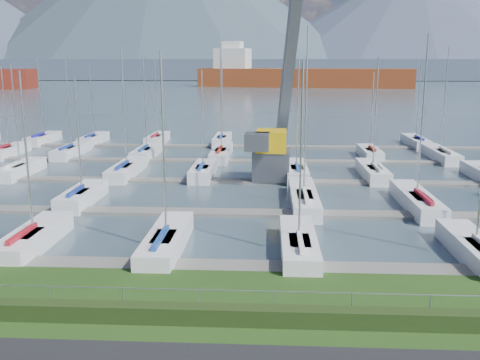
{
  "coord_description": "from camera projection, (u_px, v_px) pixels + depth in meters",
  "views": [
    {
      "loc": [
        1.69,
        -19.46,
        9.93
      ],
      "look_at": [
        0.0,
        12.0,
        3.0
      ],
      "focal_mm": 40.0,
      "sensor_mm": 36.0,
      "label": 1
    }
  ],
  "objects": [
    {
      "name": "docks",
      "position": [
        249.0,
        182.0,
        46.6
      ],
      "size": [
        90.0,
        41.6,
        0.25
      ],
      "color": "slate",
      "rests_on": "water"
    },
    {
      "name": "crane",
      "position": [
        277.0,
        116.0,
        47.17
      ],
      "size": [
        5.32,
        13.26,
        22.35
      ],
      "rotation": [
        0.0,
        0.0,
        -0.03
      ],
      "color": "#5B5D63",
      "rests_on": "water"
    },
    {
      "name": "hedge",
      "position": [
        223.0,
        315.0,
        20.73
      ],
      "size": [
        80.0,
        0.7,
        0.7
      ],
      "primitive_type": "cube",
      "color": "#233613",
      "rests_on": "grass"
    },
    {
      "name": "mountains",
      "position": [
        277.0,
        13.0,
        405.4
      ],
      "size": [
        1190.0,
        360.0,
        115.0
      ],
      "color": "#434F62",
      "rests_on": "water"
    },
    {
      "name": "path",
      "position": [
        217.0,
        359.0,
        18.27
      ],
      "size": [
        160.0,
        2.0,
        0.04
      ],
      "primitive_type": "cube",
      "color": "black",
      "rests_on": "grass"
    },
    {
      "name": "foothill",
      "position": [
        267.0,
        69.0,
        341.75
      ],
      "size": [
        900.0,
        80.0,
        12.0
      ],
      "primitive_type": "cube",
      "color": "#48566A",
      "rests_on": "water"
    },
    {
      "name": "fence",
      "position": [
        224.0,
        290.0,
        20.94
      ],
      "size": [
        80.0,
        0.04,
        0.04
      ],
      "primitive_type": "cylinder",
      "rotation": [
        0.0,
        1.57,
        0.0
      ],
      "color": "#979BA0",
      "rests_on": "grass"
    },
    {
      "name": "water",
      "position": [
        266.0,
        83.0,
        274.85
      ],
      "size": [
        800.0,
        540.0,
        0.2
      ],
      "primitive_type": "cube",
      "color": "#40535E"
    },
    {
      "name": "cargo_ship_mid",
      "position": [
        294.0,
        78.0,
        229.43
      ],
      "size": [
        91.66,
        32.65,
        21.5
      ],
      "rotation": [
        0.0,
        0.0,
        -0.17
      ],
      "color": "brown",
      "rests_on": "water"
    },
    {
      "name": "sailboat_fleet",
      "position": [
        229.0,
        116.0,
        46.78
      ],
      "size": [
        74.07,
        49.24,
        13.37
      ],
      "color": "#1B2F98",
      "rests_on": "water"
    }
  ]
}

